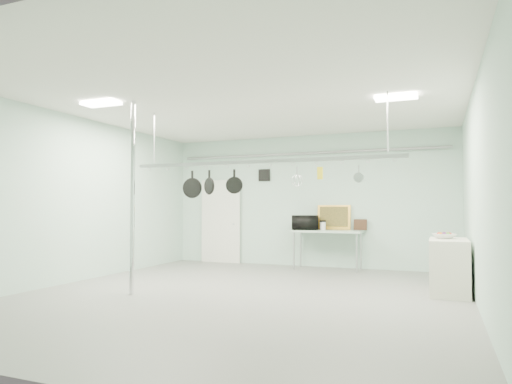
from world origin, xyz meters
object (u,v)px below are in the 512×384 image
at_px(prep_table, 327,233).
at_px(skillet_right, 234,181).
at_px(chrome_pole, 132,197).
at_px(skillet_mid, 209,182).
at_px(skillet_left, 192,184).
at_px(fruit_bowl, 444,236).
at_px(pot_rack, 259,160).
at_px(side_cabinet, 449,266).
at_px(microwave, 305,223).
at_px(coffee_canister, 323,226).

xyz_separation_m(prep_table, skillet_right, (-0.86, -3.30, 1.05)).
bearing_deg(chrome_pole, skillet_mid, 43.29).
bearing_deg(skillet_left, fruit_bowl, 8.80).
bearing_deg(pot_rack, skillet_right, 180.00).
relative_size(pot_rack, skillet_left, 10.01).
height_order(side_cabinet, skillet_left, skillet_left).
relative_size(pot_rack, skillet_mid, 11.41).
relative_size(prep_table, skillet_mid, 3.80).
relative_size(skillet_left, skillet_mid, 1.14).
bearing_deg(skillet_mid, chrome_pole, -105.03).
distance_m(chrome_pole, pot_rack, 2.19).
distance_m(prep_table, microwave, 0.56).
distance_m(coffee_canister, skillet_right, 3.46).
bearing_deg(side_cabinet, chrome_pole, -157.59).
distance_m(prep_table, pot_rack, 3.61).
distance_m(side_cabinet, microwave, 3.78).
height_order(side_cabinet, skillet_mid, skillet_mid).
xyz_separation_m(skillet_mid, skillet_right, (0.48, 0.00, 0.01)).
bearing_deg(prep_table, coffee_canister, -157.88).
relative_size(fruit_bowl, skillet_left, 0.74).
bearing_deg(chrome_pole, skillet_right, 32.03).
distance_m(prep_table, skillet_left, 3.84).
distance_m(chrome_pole, skillet_left, 1.12).
distance_m(pot_rack, coffee_canister, 3.50).
bearing_deg(skillet_left, coffee_canister, 56.77).
bearing_deg(microwave, coffee_canister, 169.64).
height_order(fruit_bowl, skillet_left, skillet_left).
height_order(chrome_pole, skillet_mid, chrome_pole).
xyz_separation_m(coffee_canister, skillet_right, (-0.77, -3.26, 0.88)).
bearing_deg(chrome_pole, prep_table, 61.29).
distance_m(fruit_bowl, skillet_right, 3.67).
bearing_deg(fruit_bowl, coffee_canister, 141.32).
bearing_deg(skillet_right, prep_table, 60.59).
relative_size(microwave, skillet_right, 1.51).
relative_size(prep_table, side_cabinet, 1.33).
bearing_deg(chrome_pole, skillet_left, 55.77).
height_order(prep_table, skillet_right, skillet_right).
relative_size(chrome_pole, prep_table, 2.00).
xyz_separation_m(pot_rack, skillet_left, (-1.29, 0.00, -0.38)).
bearing_deg(skillet_right, fruit_bowl, 4.89).
bearing_deg(chrome_pole, fruit_bowl, 23.66).
xyz_separation_m(chrome_pole, microwave, (1.79, 4.13, -0.53)).
height_order(skillet_left, skillet_mid, same).
xyz_separation_m(prep_table, pot_rack, (-0.40, -3.30, 1.40)).
bearing_deg(side_cabinet, prep_table, 139.21).
height_order(skillet_mid, skillet_right, same).
xyz_separation_m(fruit_bowl, skillet_mid, (-3.83, -1.20, 0.93)).
xyz_separation_m(prep_table, side_cabinet, (2.55, -2.20, -0.38)).
bearing_deg(coffee_canister, skillet_right, -103.22).
height_order(side_cabinet, pot_rack, pot_rack).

